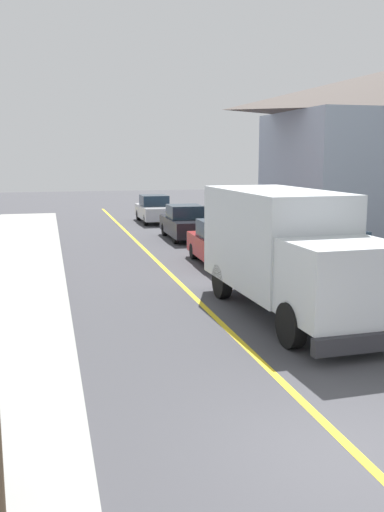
% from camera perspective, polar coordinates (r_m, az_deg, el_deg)
% --- Properties ---
extents(ground_plane, '(120.00, 120.00, 0.00)m').
position_cam_1_polar(ground_plane, '(8.69, 16.47, -18.73)').
color(ground_plane, '#424247').
extents(centre_line_yellow, '(0.16, 56.00, 0.01)m').
position_cam_1_polar(centre_line_yellow, '(17.47, -0.33, -3.58)').
color(centre_line_yellow, gold).
rests_on(centre_line_yellow, ground).
extents(box_truck, '(2.66, 7.26, 3.20)m').
position_cam_1_polar(box_truck, '(15.03, 9.32, 0.89)').
color(box_truck, silver).
rests_on(box_truck, ground).
extents(parked_car_near, '(1.90, 4.44, 1.67)m').
position_cam_1_polar(parked_car_near, '(21.68, 3.01, 1.21)').
color(parked_car_near, maroon).
rests_on(parked_car_near, ground).
extents(parked_car_mid, '(1.86, 4.42, 1.67)m').
position_cam_1_polar(parked_car_mid, '(28.31, -0.67, 3.30)').
color(parked_car_mid, black).
rests_on(parked_car_mid, ground).
extents(parked_car_far, '(1.81, 4.41, 1.67)m').
position_cam_1_polar(parked_car_far, '(35.41, -3.76, 4.64)').
color(parked_car_far, '#B7B7BC').
rests_on(parked_car_far, ground).
extents(parked_van_across, '(1.90, 4.44, 1.67)m').
position_cam_1_polar(parked_van_across, '(19.87, 13.84, 0.11)').
color(parked_van_across, silver).
rests_on(parked_van_across, ground).
extents(stop_sign, '(0.80, 0.10, 2.65)m').
position_cam_1_polar(stop_sign, '(19.59, 12.21, 3.18)').
color(stop_sign, gray).
rests_on(stop_sign, ground).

